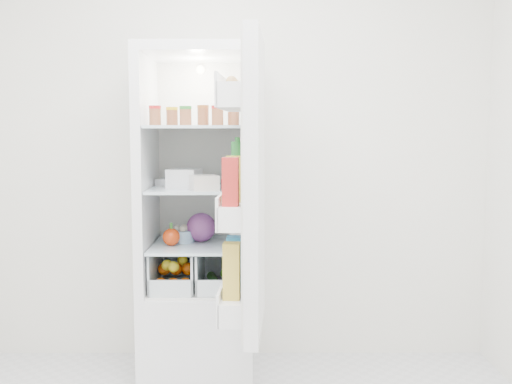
{
  "coord_description": "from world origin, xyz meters",
  "views": [
    {
      "loc": [
        0.11,
        -1.89,
        1.35
      ],
      "look_at": [
        0.12,
        0.95,
        1.05
      ],
      "focal_mm": 40.0,
      "sensor_mm": 36.0,
      "label": 1
    }
  ],
  "objects_px": {
    "red_cabbage": "(201,227)",
    "mushroom_bowl": "(182,236)",
    "fridge_door": "(248,191)",
    "refrigerator": "(199,256)"
  },
  "relations": [
    {
      "from": "red_cabbage",
      "to": "fridge_door",
      "type": "height_order",
      "value": "fridge_door"
    },
    {
      "from": "refrigerator",
      "to": "mushroom_bowl",
      "type": "relative_size",
      "value": 12.7
    },
    {
      "from": "fridge_door",
      "to": "refrigerator",
      "type": "bearing_deg",
      "value": 27.34
    },
    {
      "from": "refrigerator",
      "to": "red_cabbage",
      "type": "height_order",
      "value": "refrigerator"
    },
    {
      "from": "red_cabbage",
      "to": "mushroom_bowl",
      "type": "height_order",
      "value": "red_cabbage"
    },
    {
      "from": "refrigerator",
      "to": "mushroom_bowl",
      "type": "height_order",
      "value": "refrigerator"
    },
    {
      "from": "refrigerator",
      "to": "red_cabbage",
      "type": "bearing_deg",
      "value": -41.22
    },
    {
      "from": "mushroom_bowl",
      "to": "fridge_door",
      "type": "xyz_separation_m",
      "value": [
        0.38,
        -0.61,
        0.31
      ]
    },
    {
      "from": "refrigerator",
      "to": "red_cabbage",
      "type": "relative_size",
      "value": 11.16
    },
    {
      "from": "refrigerator",
      "to": "mushroom_bowl",
      "type": "bearing_deg",
      "value": -165.05
    }
  ]
}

